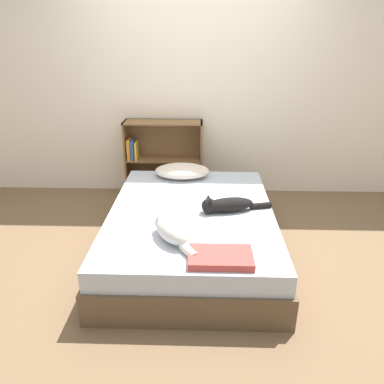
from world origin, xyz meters
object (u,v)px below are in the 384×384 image
bed (191,231)px  pillow (182,171)px  bookshelf (162,157)px  cat_light (171,231)px  cat_dark (226,205)px

bed → pillow: 0.83m
pillow → bookshelf: bearing=116.3°
pillow → cat_light: 1.28m
bed → cat_light: 0.60m
bed → bookshelf: bearing=106.6°
pillow → cat_light: cat_light is taller
cat_dark → bookshelf: bearing=-75.6°
pillow → bookshelf: size_ratio=0.63×
pillow → bookshelf: (-0.27, 0.55, -0.03)m
bookshelf → pillow: bearing=-63.7°
cat_dark → bookshelf: size_ratio=0.68×
cat_dark → bed: bearing=-17.9°
bed → cat_dark: cat_dark is taller
pillow → bookshelf: bookshelf is taller
bookshelf → cat_light: bearing=-81.8°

